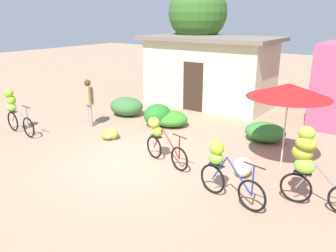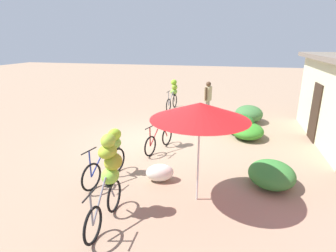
# 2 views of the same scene
# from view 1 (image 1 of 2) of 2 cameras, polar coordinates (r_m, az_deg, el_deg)

# --- Properties ---
(ground_plane) EXTENTS (60.00, 60.00, 0.00)m
(ground_plane) POSITION_cam_1_polar(r_m,az_deg,el_deg) (9.38, -5.87, -6.13)
(ground_plane) COLOR #9B7D64
(building_low) EXTENTS (5.75, 3.08, 2.94)m
(building_low) POSITION_cam_1_polar(r_m,az_deg,el_deg) (15.24, 6.77, 9.05)
(building_low) COLOR beige
(building_low) RESTS_ON ground
(tree_behind_building) EXTENTS (2.68, 2.68, 5.26)m
(tree_behind_building) POSITION_cam_1_polar(r_m,az_deg,el_deg) (16.60, 4.93, 18.03)
(tree_behind_building) COLOR brown
(tree_behind_building) RESTS_ON ground
(hedge_bush_front_left) EXTENTS (1.37, 1.17, 0.72)m
(hedge_bush_front_left) POSITION_cam_1_polar(r_m,az_deg,el_deg) (13.74, -6.86, 3.25)
(hedge_bush_front_left) COLOR #3B6D37
(hedge_bush_front_left) RESTS_ON ground
(hedge_bush_front_right) EXTENTS (0.93, 1.06, 0.79)m
(hedge_bush_front_right) POSITION_cam_1_polar(r_m,az_deg,el_deg) (12.32, -1.74, 1.82)
(hedge_bush_front_right) COLOR #257427
(hedge_bush_front_right) RESTS_ON ground
(hedge_bush_mid) EXTENTS (1.39, 1.15, 0.54)m
(hedge_bush_mid) POSITION_cam_1_polar(r_m,az_deg,el_deg) (12.37, 0.19, 1.30)
(hedge_bush_mid) COLOR #368726
(hedge_bush_mid) RESTS_ON ground
(hedge_bush_by_door) EXTENTS (1.28, 1.11, 0.58)m
(hedge_bush_by_door) POSITION_cam_1_polar(r_m,az_deg,el_deg) (11.29, 15.74, -0.94)
(hedge_bush_by_door) COLOR #357C33
(hedge_bush_by_door) RESTS_ON ground
(market_umbrella) EXTENTS (2.05, 2.05, 2.22)m
(market_umbrella) POSITION_cam_1_polar(r_m,az_deg,el_deg) (8.98, 19.35, 5.55)
(market_umbrella) COLOR beige
(market_umbrella) RESTS_ON ground
(bicycle_leftmost) EXTENTS (1.72, 0.43, 1.48)m
(bicycle_leftmost) POSITION_cam_1_polar(r_m,az_deg,el_deg) (12.59, -24.13, 2.70)
(bicycle_leftmost) COLOR black
(bicycle_leftmost) RESTS_ON ground
(bicycle_near_pile) EXTENTS (1.65, 0.56, 1.19)m
(bicycle_near_pile) POSITION_cam_1_polar(r_m,az_deg,el_deg) (9.21, -1.32, -1.86)
(bicycle_near_pile) COLOR black
(bicycle_near_pile) RESTS_ON ground
(bicycle_center_loaded) EXTENTS (1.68, 0.52, 1.25)m
(bicycle_center_loaded) POSITION_cam_1_polar(r_m,az_deg,el_deg) (7.50, 9.05, -6.71)
(bicycle_center_loaded) COLOR black
(bicycle_center_loaded) RESTS_ON ground
(bicycle_by_shop) EXTENTS (1.62, 0.45, 1.72)m
(bicycle_by_shop) POSITION_cam_1_polar(r_m,az_deg,el_deg) (7.56, 22.16, -5.37)
(bicycle_by_shop) COLOR black
(bicycle_by_shop) RESTS_ON ground
(banana_pile_on_ground) EXTENTS (0.73, 0.75, 0.35)m
(banana_pile_on_ground) POSITION_cam_1_polar(r_m,az_deg,el_deg) (11.26, -9.60, -1.34)
(banana_pile_on_ground) COLOR #82AE28
(banana_pile_on_ground) RESTS_ON ground
(produce_sack) EXTENTS (0.64, 0.80, 0.44)m
(produce_sack) POSITION_cam_1_polar(r_m,az_deg,el_deg) (8.80, 12.22, -6.59)
(produce_sack) COLOR silver
(produce_sack) RESTS_ON ground
(person_vendor) EXTENTS (0.56, 0.31, 1.68)m
(person_vendor) POSITION_cam_1_polar(r_m,az_deg,el_deg) (12.44, -13.00, 4.54)
(person_vendor) COLOR gray
(person_vendor) RESTS_ON ground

